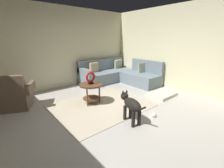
{
  "coord_description": "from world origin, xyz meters",
  "views": [
    {
      "loc": [
        -1.96,
        -2.27,
        1.68
      ],
      "look_at": [
        0.45,
        0.6,
        0.55
      ],
      "focal_mm": 24.5,
      "sensor_mm": 36.0,
      "label": 1
    }
  ],
  "objects_px": {
    "sectional_couch": "(119,75)",
    "armchair": "(16,96)",
    "torus_sculpture": "(91,78)",
    "side_table": "(91,89)",
    "dog_toy_ball": "(154,115)",
    "dog": "(131,105)",
    "dog_bed_mat": "(162,94)"
  },
  "relations": [
    {
      "from": "side_table",
      "to": "dog_toy_ball",
      "type": "distance_m",
      "value": 1.69
    },
    {
      "from": "torus_sculpture",
      "to": "side_table",
      "type": "bearing_deg",
      "value": 86.42
    },
    {
      "from": "torus_sculpture",
      "to": "dog_bed_mat",
      "type": "xyz_separation_m",
      "value": [
        1.93,
        -0.9,
        -0.67
      ]
    },
    {
      "from": "dog_bed_mat",
      "to": "dog",
      "type": "bearing_deg",
      "value": -167.08
    },
    {
      "from": "armchair",
      "to": "torus_sculpture",
      "type": "xyz_separation_m",
      "value": [
        1.58,
        -0.91,
        0.39
      ]
    },
    {
      "from": "dog",
      "to": "torus_sculpture",
      "type": "bearing_deg",
      "value": 108.23
    },
    {
      "from": "side_table",
      "to": "dog_toy_ball",
      "type": "height_order",
      "value": "side_table"
    },
    {
      "from": "sectional_couch",
      "to": "armchair",
      "type": "height_order",
      "value": "same"
    },
    {
      "from": "armchair",
      "to": "dog",
      "type": "distance_m",
      "value": 2.8
    },
    {
      "from": "torus_sculpture",
      "to": "dog",
      "type": "xyz_separation_m",
      "value": [
        0.12,
        -1.31,
        -0.33
      ]
    },
    {
      "from": "dog_toy_ball",
      "to": "torus_sculpture",
      "type": "bearing_deg",
      "value": 113.11
    },
    {
      "from": "dog",
      "to": "dog_toy_ball",
      "type": "relative_size",
      "value": 8.2
    },
    {
      "from": "sectional_couch",
      "to": "armchair",
      "type": "relative_size",
      "value": 2.29
    },
    {
      "from": "armchair",
      "to": "dog_toy_ball",
      "type": "xyz_separation_m",
      "value": [
        2.23,
        -2.43,
        -0.27
      ]
    },
    {
      "from": "dog_toy_ball",
      "to": "dog_bed_mat",
      "type": "bearing_deg",
      "value": 25.99
    },
    {
      "from": "sectional_couch",
      "to": "dog",
      "type": "bearing_deg",
      "value": -127.8
    },
    {
      "from": "sectional_couch",
      "to": "dog",
      "type": "height_order",
      "value": "sectional_couch"
    },
    {
      "from": "armchair",
      "to": "dog_bed_mat",
      "type": "relative_size",
      "value": 1.23
    },
    {
      "from": "sectional_couch",
      "to": "torus_sculpture",
      "type": "xyz_separation_m",
      "value": [
        -1.94,
        -1.04,
        0.42
      ]
    },
    {
      "from": "dog_bed_mat",
      "to": "sectional_couch",
      "type": "bearing_deg",
      "value": 89.64
    },
    {
      "from": "torus_sculpture",
      "to": "sectional_couch",
      "type": "bearing_deg",
      "value": 28.11
    },
    {
      "from": "torus_sculpture",
      "to": "dog_toy_ball",
      "type": "bearing_deg",
      "value": -66.89
    },
    {
      "from": "side_table",
      "to": "dog_toy_ball",
      "type": "bearing_deg",
      "value": -66.89
    },
    {
      "from": "torus_sculpture",
      "to": "dog",
      "type": "height_order",
      "value": "torus_sculpture"
    },
    {
      "from": "side_table",
      "to": "dog_bed_mat",
      "type": "xyz_separation_m",
      "value": [
        1.93,
        -0.9,
        -0.37
      ]
    },
    {
      "from": "dog_bed_mat",
      "to": "dog_toy_ball",
      "type": "relative_size",
      "value": 7.84
    },
    {
      "from": "armchair",
      "to": "dog_toy_ball",
      "type": "relative_size",
      "value": 9.62
    },
    {
      "from": "sectional_couch",
      "to": "dog",
      "type": "relative_size",
      "value": 2.69
    },
    {
      "from": "sectional_couch",
      "to": "dog_bed_mat",
      "type": "height_order",
      "value": "sectional_couch"
    },
    {
      "from": "armchair",
      "to": "dog_bed_mat",
      "type": "bearing_deg",
      "value": -1.36
    },
    {
      "from": "torus_sculpture",
      "to": "dog_toy_ball",
      "type": "height_order",
      "value": "torus_sculpture"
    },
    {
      "from": "side_table",
      "to": "dog_toy_ball",
      "type": "relative_size",
      "value": 5.88
    }
  ]
}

